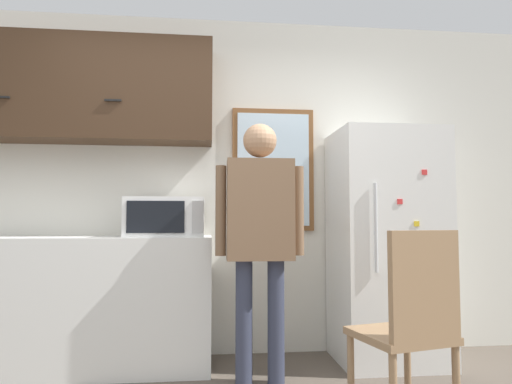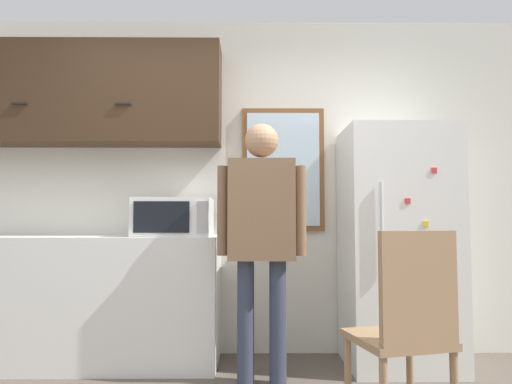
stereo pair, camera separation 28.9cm
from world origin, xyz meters
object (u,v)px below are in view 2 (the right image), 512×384
object	(u,v)px
microwave	(174,217)
person	(262,223)
refrigerator	(398,246)
chair	(407,322)

from	to	relation	value
microwave	person	world-z (taller)	person
microwave	refrigerator	bearing A→B (deg)	-1.26
microwave	refrigerator	distance (m)	1.66
chair	person	bearing A→B (deg)	-55.25
person	microwave	bearing A→B (deg)	149.69
person	chair	size ratio (longest dim) A/B	1.69
person	chair	distance (m)	1.09
chair	microwave	bearing A→B (deg)	-50.81
microwave	refrigerator	world-z (taller)	refrigerator
person	refrigerator	world-z (taller)	refrigerator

